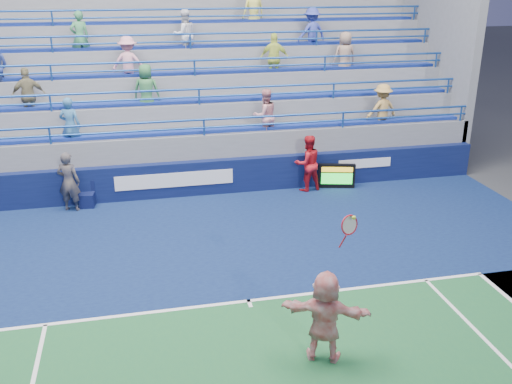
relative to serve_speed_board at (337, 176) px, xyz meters
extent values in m
plane|color=#333538|center=(-4.17, -6.13, -0.41)|extent=(120.00, 120.00, 0.00)
cube|color=#0D1A45|center=(-4.17, -3.93, -0.40)|extent=(18.00, 8.40, 0.02)
cube|color=white|center=(-4.17, -6.13, -0.39)|extent=(11.00, 0.10, 0.01)
cube|color=white|center=(-4.17, -6.23, -0.39)|extent=(0.08, 0.30, 0.01)
cube|color=#0A123A|center=(-4.17, 0.37, 0.14)|extent=(18.00, 0.30, 1.10)
cube|color=white|center=(-5.17, 0.21, 0.19)|extent=(3.60, 0.02, 0.45)
cube|color=white|center=(1.03, 0.21, 0.29)|extent=(1.80, 0.02, 0.30)
cube|color=slate|center=(-4.17, 3.32, 0.14)|extent=(18.00, 5.60, 1.10)
cube|color=slate|center=(-4.17, 3.32, 0.52)|extent=(18.00, 5.60, 1.85)
cube|color=#162F99|center=(-4.17, 0.97, 1.49)|extent=(17.40, 0.45, 0.10)
cylinder|color=#1B4693|center=(-4.17, 0.57, 1.94)|extent=(18.00, 0.07, 0.07)
cube|color=slate|center=(-4.17, 3.82, 0.89)|extent=(18.00, 4.60, 2.60)
cube|color=#162F99|center=(-4.17, 1.97, 2.24)|extent=(17.40, 0.45, 0.10)
cylinder|color=#1B4693|center=(-4.17, 1.57, 2.69)|extent=(18.00, 0.07, 0.07)
cube|color=slate|center=(-4.17, 4.32, 1.27)|extent=(18.00, 3.60, 3.35)
cube|color=#162F99|center=(-4.17, 2.97, 2.99)|extent=(17.40, 0.45, 0.10)
cylinder|color=#1B4693|center=(-4.17, 2.57, 3.44)|extent=(18.00, 0.07, 0.07)
cube|color=slate|center=(-4.17, 4.82, 1.64)|extent=(18.00, 2.60, 4.10)
cube|color=#162F99|center=(-4.17, 3.97, 3.74)|extent=(17.40, 0.45, 0.10)
cylinder|color=#1B4693|center=(-4.17, 3.57, 4.19)|extent=(18.00, 0.07, 0.07)
cube|color=slate|center=(-4.17, 5.32, 2.02)|extent=(18.00, 1.60, 4.85)
cube|color=#162F99|center=(-4.17, 4.97, 4.49)|extent=(17.40, 0.45, 0.10)
cylinder|color=#1B4693|center=(-4.17, 4.57, 4.94)|extent=(18.00, 0.07, 0.07)
imported|color=#827956|center=(-9.32, 1.97, 2.62)|extent=(1.06, 0.62, 1.70)
imported|color=#3F8A55|center=(-7.79, 3.97, 4.12)|extent=(0.71, 0.57, 1.70)
imported|color=#E7DE59|center=(-1.66, 4.97, 4.87)|extent=(0.94, 0.74, 1.70)
imported|color=pink|center=(-2.16, 0.97, 1.87)|extent=(0.96, 0.82, 1.70)
imported|color=#3945AB|center=(0.27, 3.97, 4.12)|extent=(1.22, 0.89, 1.70)
imported|color=white|center=(-4.31, 3.97, 4.12)|extent=(0.95, 0.81, 1.70)
imported|color=#367843|center=(-5.79, 1.97, 2.62)|extent=(0.94, 0.72, 1.70)
imported|color=teal|center=(-8.11, 0.97, 1.87)|extent=(0.71, 0.56, 1.70)
imported|color=#A2816C|center=(1.20, 2.97, 3.37)|extent=(0.86, 0.59, 1.70)
imported|color=tan|center=(1.84, 0.97, 1.87)|extent=(1.18, 0.79, 1.70)
imported|color=pink|center=(-6.28, 2.97, 3.37)|extent=(1.19, 0.81, 1.70)
imported|color=#DDED5C|center=(-1.36, 2.97, 3.37)|extent=(1.05, 0.57, 1.70)
cube|color=black|center=(0.00, 0.01, 0.00)|extent=(1.17, 0.41, 0.81)
cube|color=gold|center=(0.00, -0.07, 0.24)|extent=(1.00, 0.02, 0.16)
cube|color=#19E533|center=(0.00, -0.07, -0.06)|extent=(1.00, 0.02, 0.37)
cube|color=#0C123A|center=(-7.78, 0.07, -0.20)|extent=(0.48, 0.48, 0.43)
cube|color=#0C123A|center=(-7.78, 0.26, 0.19)|extent=(0.43, 0.10, 0.33)
imported|color=white|center=(-3.24, -8.26, 0.46)|extent=(1.68, 1.11, 1.73)
torus|color=#B21523|center=(-2.89, -8.26, 2.19)|extent=(0.36, 0.20, 0.35)
cylinder|color=#B21523|center=(-2.99, -8.26, 1.90)|extent=(0.08, 0.20, 0.31)
sphere|color=#C2D130|center=(-2.84, -8.31, 2.34)|extent=(0.07, 0.07, 0.07)
imported|color=#121832|center=(-8.22, -0.10, 0.48)|extent=(0.75, 0.60, 1.78)
imported|color=red|center=(-0.99, 0.03, 0.49)|extent=(0.98, 0.83, 1.81)
camera|label=1|loc=(-6.25, -16.36, 6.08)|focal=40.00mm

